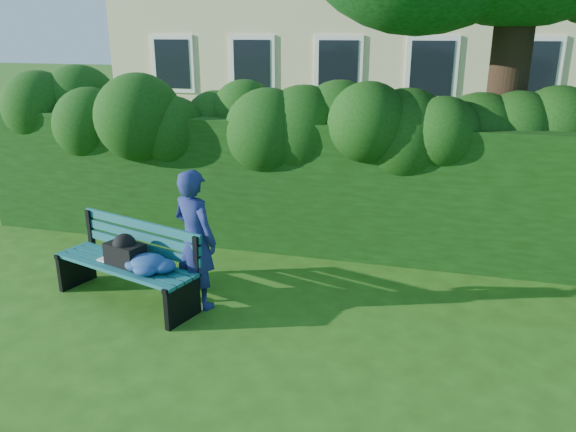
# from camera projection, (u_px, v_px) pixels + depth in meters

# --- Properties ---
(ground) EXTENTS (80.00, 80.00, 0.00)m
(ground) POSITION_uv_depth(u_px,v_px,m) (273.00, 317.00, 6.03)
(ground) COLOR #2A5414
(ground) RESTS_ON ground
(hedge) EXTENTS (10.00, 1.00, 1.80)m
(hedge) POSITION_uv_depth(u_px,v_px,m) (319.00, 184.00, 7.76)
(hedge) COLOR #14320B
(hedge) RESTS_ON ground
(park_bench) EXTENTS (1.87, 1.04, 0.89)m
(park_bench) POSITION_uv_depth(u_px,v_px,m) (133.00, 261.00, 6.20)
(park_bench) COLOR #115056
(park_bench) RESTS_ON ground
(man_reading) EXTENTS (0.67, 0.56, 1.56)m
(man_reading) POSITION_uv_depth(u_px,v_px,m) (195.00, 239.00, 6.06)
(man_reading) COLOR navy
(man_reading) RESTS_ON ground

